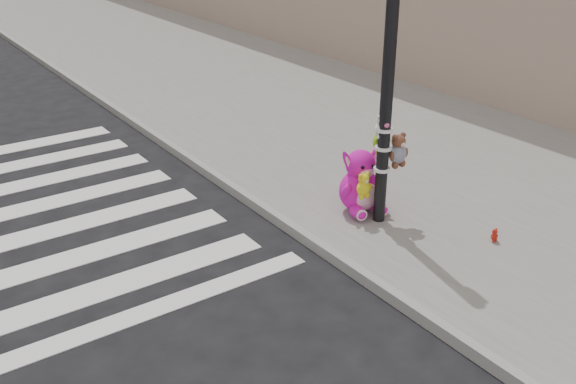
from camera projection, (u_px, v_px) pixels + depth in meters
ground at (302, 375)px, 6.14m from camera, size 120.00×120.00×0.00m
sidewalk_near at (229, 74)px, 16.14m from camera, size 7.00×80.00×0.14m
curb_edge at (96, 97)px, 14.35m from camera, size 0.12×80.00×0.15m
signal_pole at (387, 106)px, 8.12m from camera, size 0.71×0.50×4.00m
pink_bunny at (361, 185)px, 8.87m from camera, size 0.69×0.78×0.95m
red_teddy at (495, 235)px, 8.18m from camera, size 0.14×0.11×0.18m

